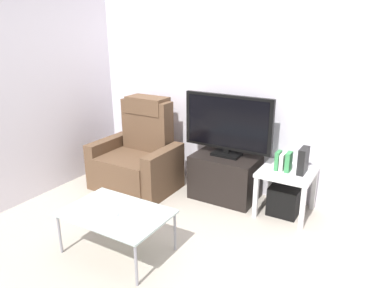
{
  "coord_description": "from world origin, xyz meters",
  "views": [
    {
      "loc": [
        1.63,
        -2.63,
        1.91
      ],
      "look_at": [
        -0.2,
        0.5,
        0.7
      ],
      "focal_mm": 33.67,
      "sensor_mm": 36.0,
      "label": 1
    }
  ],
  "objects_px": {
    "tv_stand": "(225,177)",
    "game_console": "(303,161)",
    "subwoofer_box": "(285,200)",
    "coffee_table": "(116,214)",
    "side_table": "(287,177)",
    "book_leftmost": "(278,160)",
    "book_rightmost": "(289,162)",
    "cell_phone": "(115,212)",
    "recliner_armchair": "(138,157)",
    "book_middle": "(282,162)",
    "television": "(228,124)"
  },
  "relations": [
    {
      "from": "tv_stand",
      "to": "game_console",
      "type": "bearing_deg",
      "value": -0.46
    },
    {
      "from": "subwoofer_box",
      "to": "coffee_table",
      "type": "distance_m",
      "value": 1.78
    },
    {
      "from": "side_table",
      "to": "book_leftmost",
      "type": "relative_size",
      "value": 2.79
    },
    {
      "from": "side_table",
      "to": "book_rightmost",
      "type": "xyz_separation_m",
      "value": [
        0.01,
        -0.02,
        0.18
      ]
    },
    {
      "from": "tv_stand",
      "to": "cell_phone",
      "type": "height_order",
      "value": "tv_stand"
    },
    {
      "from": "recliner_armchair",
      "to": "book_leftmost",
      "type": "xyz_separation_m",
      "value": [
        1.65,
        0.21,
        0.21
      ]
    },
    {
      "from": "recliner_armchair",
      "to": "book_leftmost",
      "type": "distance_m",
      "value": 1.68
    },
    {
      "from": "book_middle",
      "to": "coffee_table",
      "type": "relative_size",
      "value": 0.2
    },
    {
      "from": "side_table",
      "to": "tv_stand",
      "type": "bearing_deg",
      "value": 178.63
    },
    {
      "from": "tv_stand",
      "to": "coffee_table",
      "type": "distance_m",
      "value": 1.48
    },
    {
      "from": "recliner_armchair",
      "to": "book_rightmost",
      "type": "bearing_deg",
      "value": 0.63
    },
    {
      "from": "subwoofer_box",
      "to": "game_console",
      "type": "distance_m",
      "value": 0.49
    },
    {
      "from": "side_table",
      "to": "book_rightmost",
      "type": "bearing_deg",
      "value": -65.63
    },
    {
      "from": "tv_stand",
      "to": "television",
      "type": "distance_m",
      "value": 0.62
    },
    {
      "from": "recliner_armchair",
      "to": "book_rightmost",
      "type": "height_order",
      "value": "recliner_armchair"
    },
    {
      "from": "book_leftmost",
      "to": "book_middle",
      "type": "height_order",
      "value": "book_leftmost"
    },
    {
      "from": "subwoofer_box",
      "to": "book_middle",
      "type": "bearing_deg",
      "value": -159.05
    },
    {
      "from": "television",
      "to": "recliner_armchair",
      "type": "relative_size",
      "value": 0.95
    },
    {
      "from": "tv_stand",
      "to": "book_leftmost",
      "type": "height_order",
      "value": "book_leftmost"
    },
    {
      "from": "subwoofer_box",
      "to": "cell_phone",
      "type": "height_order",
      "value": "cell_phone"
    },
    {
      "from": "book_leftmost",
      "to": "coffee_table",
      "type": "xyz_separation_m",
      "value": [
        -0.96,
        -1.39,
        -0.22
      ]
    },
    {
      "from": "book_rightmost",
      "to": "game_console",
      "type": "relative_size",
      "value": 0.77
    },
    {
      "from": "side_table",
      "to": "book_rightmost",
      "type": "relative_size",
      "value": 2.67
    },
    {
      "from": "tv_stand",
      "to": "book_middle",
      "type": "bearing_deg",
      "value": -3.23
    },
    {
      "from": "television",
      "to": "subwoofer_box",
      "type": "distance_m",
      "value": 1.01
    },
    {
      "from": "tv_stand",
      "to": "subwoofer_box",
      "type": "relative_size",
      "value": 2.38
    },
    {
      "from": "tv_stand",
      "to": "book_leftmost",
      "type": "distance_m",
      "value": 0.69
    },
    {
      "from": "television",
      "to": "book_leftmost",
      "type": "xyz_separation_m",
      "value": [
        0.61,
        -0.06,
        -0.29
      ]
    },
    {
      "from": "game_console",
      "to": "cell_phone",
      "type": "relative_size",
      "value": 1.76
    },
    {
      "from": "book_leftmost",
      "to": "book_rightmost",
      "type": "bearing_deg",
      "value": 0.0
    },
    {
      "from": "television",
      "to": "book_leftmost",
      "type": "height_order",
      "value": "television"
    },
    {
      "from": "book_leftmost",
      "to": "cell_phone",
      "type": "bearing_deg",
      "value": -124.77
    },
    {
      "from": "tv_stand",
      "to": "book_middle",
      "type": "relative_size",
      "value": 4.07
    },
    {
      "from": "book_middle",
      "to": "book_rightmost",
      "type": "height_order",
      "value": "book_rightmost"
    },
    {
      "from": "side_table",
      "to": "cell_phone",
      "type": "distance_m",
      "value": 1.78
    },
    {
      "from": "side_table",
      "to": "coffee_table",
      "type": "relative_size",
      "value": 0.6
    },
    {
      "from": "recliner_armchair",
      "to": "subwoofer_box",
      "type": "xyz_separation_m",
      "value": [
        1.75,
        0.23,
        -0.22
      ]
    },
    {
      "from": "television",
      "to": "book_middle",
      "type": "height_order",
      "value": "television"
    },
    {
      "from": "television",
      "to": "book_rightmost",
      "type": "bearing_deg",
      "value": -4.48
    },
    {
      "from": "game_console",
      "to": "recliner_armchair",
      "type": "bearing_deg",
      "value": -172.77
    },
    {
      "from": "tv_stand",
      "to": "television",
      "type": "relative_size",
      "value": 0.71
    },
    {
      "from": "coffee_table",
      "to": "game_console",
      "type": "bearing_deg",
      "value": 49.68
    },
    {
      "from": "book_leftmost",
      "to": "book_rightmost",
      "type": "xyz_separation_m",
      "value": [
        0.11,
        0.0,
        0.0
      ]
    },
    {
      "from": "game_console",
      "to": "tv_stand",
      "type": "bearing_deg",
      "value": 179.54
    },
    {
      "from": "cell_phone",
      "to": "subwoofer_box",
      "type": "bearing_deg",
      "value": 13.29
    },
    {
      "from": "cell_phone",
      "to": "book_leftmost",
      "type": "bearing_deg",
      "value": 15.57
    },
    {
      "from": "subwoofer_box",
      "to": "cell_phone",
      "type": "relative_size",
      "value": 2.04
    },
    {
      "from": "recliner_armchair",
      "to": "subwoofer_box",
      "type": "relative_size",
      "value": 3.53
    },
    {
      "from": "book_middle",
      "to": "coffee_table",
      "type": "xyz_separation_m",
      "value": [
        -1.01,
        -1.39,
        -0.21
      ]
    },
    {
      "from": "recliner_armchair",
      "to": "book_rightmost",
      "type": "xyz_separation_m",
      "value": [
        1.76,
        0.21,
        0.22
      ]
    }
  ]
}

